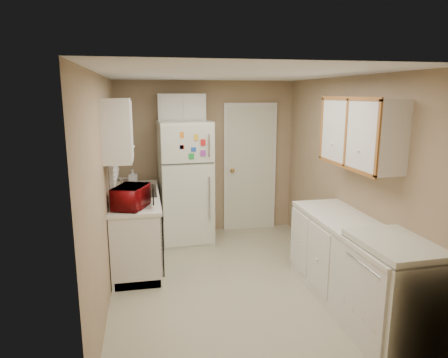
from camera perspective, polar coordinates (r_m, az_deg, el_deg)
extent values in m
plane|color=beige|center=(4.92, 1.18, -14.44)|extent=(3.80, 3.80, 0.00)
plane|color=white|center=(4.41, 1.32, 14.71)|extent=(3.80, 3.80, 0.00)
plane|color=#9D8364|center=(4.44, -16.71, -1.43)|extent=(3.80, 3.80, 0.00)
plane|color=#9D8364|center=(5.00, 17.09, 0.04)|extent=(3.80, 3.80, 0.00)
plane|color=#9D8364|center=(6.35, -2.48, 3.03)|extent=(2.80, 2.80, 0.00)
plane|color=#9D8364|center=(2.77, 9.91, -9.19)|extent=(2.80, 2.80, 0.00)
cube|color=silver|center=(5.49, -12.26, -6.78)|extent=(0.60, 1.80, 0.90)
cube|color=black|center=(4.91, -8.95, -8.43)|extent=(0.03, 0.58, 0.72)
cube|color=gray|center=(5.52, -12.43, -2.24)|extent=(0.54, 0.74, 0.16)
imported|color=maroon|center=(4.73, -13.14, -2.28)|extent=(0.53, 0.41, 0.31)
imported|color=silver|center=(6.00, -12.89, 0.25)|extent=(0.13, 0.13, 0.21)
cube|color=silver|center=(5.40, -15.56, 5.28)|extent=(0.10, 0.98, 1.08)
cube|color=silver|center=(4.55, -15.03, 6.66)|extent=(0.30, 0.45, 0.70)
cube|color=beige|center=(5.97, -5.54, -0.46)|extent=(0.78, 0.76, 1.81)
cube|color=silver|center=(6.08, -6.11, 10.15)|extent=(0.70, 0.30, 0.40)
cube|color=beige|center=(6.49, 3.71, 1.59)|extent=(0.86, 0.06, 2.08)
cube|color=silver|center=(4.42, 17.95, -11.82)|extent=(0.60, 2.00, 0.90)
cube|color=beige|center=(3.95, 23.23, -14.62)|extent=(0.67, 0.82, 0.98)
cube|color=silver|center=(4.41, 18.91, 6.27)|extent=(0.30, 1.20, 0.70)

